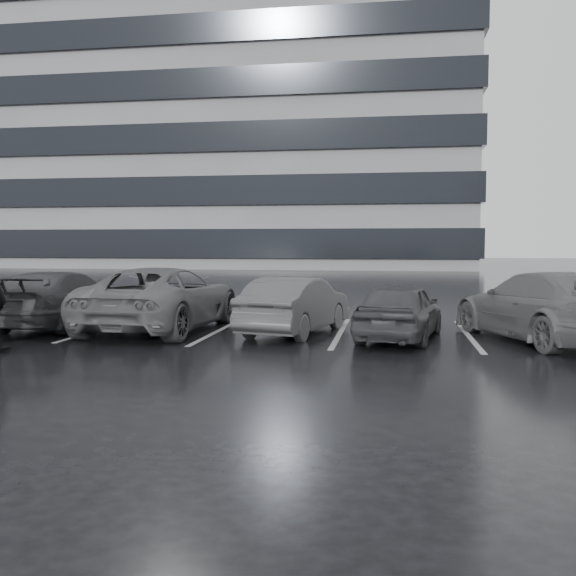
% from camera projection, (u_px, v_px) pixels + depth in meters
% --- Properties ---
extents(ground, '(160.00, 160.00, 0.00)m').
position_uv_depth(ground, '(299.00, 350.00, 12.15)').
color(ground, black).
rests_on(ground, ground).
extents(office_building, '(61.00, 26.00, 29.00)m').
position_uv_depth(office_building, '(144.00, 115.00, 61.90)').
color(office_building, gray).
rests_on(office_building, ground).
extents(car_main, '(2.09, 3.79, 1.22)m').
position_uv_depth(car_main, '(400.00, 311.00, 13.39)').
color(car_main, black).
rests_on(car_main, ground).
extents(car_west_a, '(2.17, 4.02, 1.26)m').
position_uv_depth(car_west_a, '(296.00, 305.00, 14.33)').
color(car_west_a, '#2B2B2D').
rests_on(car_west_a, ground).
extents(car_west_b, '(2.64, 5.35, 1.46)m').
position_uv_depth(car_west_b, '(162.00, 298.00, 14.94)').
color(car_west_b, '#464648').
rests_on(car_west_b, ground).
extents(car_west_c, '(2.06, 4.71, 1.35)m').
position_uv_depth(car_west_c, '(61.00, 299.00, 15.41)').
color(car_west_c, black).
rests_on(car_west_c, ground).
extents(car_east, '(3.59, 5.37, 1.45)m').
position_uv_depth(car_east, '(545.00, 306.00, 13.17)').
color(car_east, '#464648').
rests_on(car_east, ground).
extents(stall_stripes, '(19.72, 5.00, 0.00)m').
position_uv_depth(stall_stripes, '(280.00, 331.00, 14.73)').
color(stall_stripes, '#A4A4A6').
rests_on(stall_stripes, ground).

